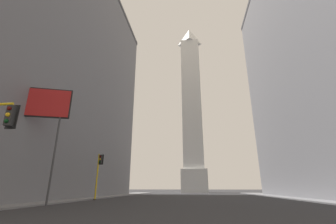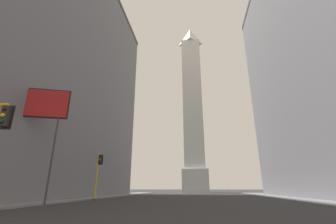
% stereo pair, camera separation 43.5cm
% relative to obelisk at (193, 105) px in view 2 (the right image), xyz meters
% --- Properties ---
extents(sidewalk_left, '(5.00, 84.87, 0.15)m').
position_rel_obelisk_xyz_m(sidewalk_left, '(-15.06, -45.27, -27.70)').
color(sidewalk_left, slate).
rests_on(sidewalk_left, ground_plane).
extents(building_left, '(19.04, 48.23, 41.60)m').
position_rel_obelisk_xyz_m(building_left, '(-24.49, -41.56, -6.97)').
color(building_left, slate).
rests_on(building_left, ground_plane).
extents(obelisk, '(7.81, 7.81, 58.70)m').
position_rel_obelisk_xyz_m(obelisk, '(0.00, 0.00, 0.00)').
color(obelisk, silver).
rests_on(obelisk, ground_plane).
extents(traffic_light_mid_left, '(0.80, 0.52, 5.73)m').
position_rel_obelisk_xyz_m(traffic_light_mid_left, '(-12.10, -42.54, -24.00)').
color(traffic_light_mid_left, yellow).
rests_on(traffic_light_mid_left, ground_plane).
extents(billboard_sign, '(4.60, 1.72, 10.71)m').
position_rel_obelisk_xyz_m(billboard_sign, '(-13.67, -52.91, -19.07)').
color(billboard_sign, '#3F3F42').
rests_on(billboard_sign, ground_plane).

